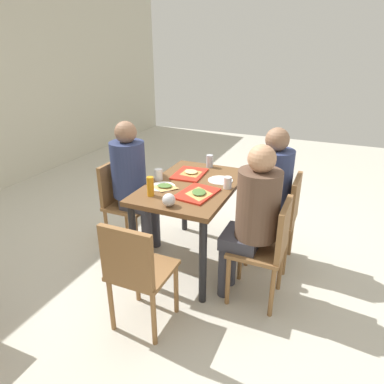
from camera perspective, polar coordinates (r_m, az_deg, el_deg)
ground_plane at (r=3.39m, az=0.00°, el=-11.08°), size 10.00×10.00×0.02m
main_table at (r=3.06m, az=0.00°, el=-0.63°), size 1.12×0.73×0.78m
chair_near_left at (r=2.70m, az=12.46°, el=-8.44°), size 0.40×0.40×0.86m
chair_near_right at (r=3.19m, az=14.54°, el=-3.47°), size 0.40×0.40×0.86m
chair_far_side at (r=3.47m, az=-11.46°, el=-0.99°), size 0.40×0.40×0.86m
chair_left_end at (r=2.41m, az=-9.17°, el=-12.45°), size 0.40×0.40×0.86m
person_in_red at (r=2.61m, az=9.91°, el=-3.27°), size 0.32×0.42×1.27m
person_in_brown_jacket at (r=3.11m, az=12.46°, el=1.01°), size 0.32×0.42×1.27m
person_far_side at (r=3.30m, az=-9.78°, el=2.51°), size 0.32×0.42×1.27m
tray_red_near at (r=2.80m, az=0.81°, el=-0.26°), size 0.39×0.30×0.02m
tray_red_far at (r=3.22m, az=-0.41°, el=2.98°), size 0.38×0.28×0.02m
paper_plate_center at (r=2.96m, az=-4.89°, el=0.88°), size 0.22×0.22×0.01m
paper_plate_near_edge at (r=3.10m, az=4.68°, el=1.93°), size 0.22×0.22×0.01m
pizza_slice_a at (r=2.78m, az=1.13°, el=-0.10°), size 0.26×0.23×0.02m
pizza_slice_b at (r=3.22m, az=-0.15°, el=3.26°), size 0.24×0.24×0.02m
pizza_slice_c at (r=2.93m, az=-4.52°, el=0.95°), size 0.18×0.21×0.02m
plastic_cup_a at (r=3.10m, az=-5.50°, el=2.88°), size 0.07×0.07×0.10m
plastic_cup_b at (r=2.92m, az=5.84°, el=1.54°), size 0.07×0.07×0.10m
soda_can at (r=3.42m, az=2.91°, el=5.09°), size 0.07×0.07×0.12m
condiment_bottle at (r=2.77m, az=-6.85°, el=0.91°), size 0.06×0.06×0.16m
foil_bundle at (r=2.59m, az=-3.82°, el=-1.30°), size 0.10×0.10×0.10m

